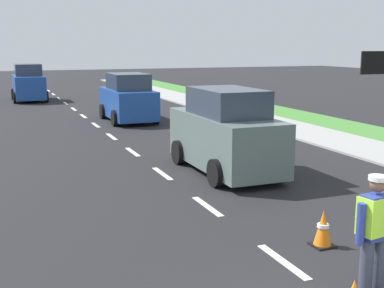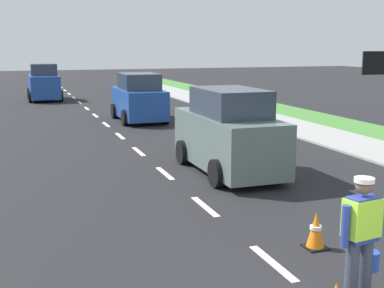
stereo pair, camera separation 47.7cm
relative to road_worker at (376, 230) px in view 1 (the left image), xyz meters
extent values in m
plane|color=black|center=(-0.53, 19.68, -0.93)|extent=(96.00, 96.00, 0.00)
cube|color=#9E9E99|center=(6.67, 8.68, -0.93)|extent=(2.40, 72.00, 0.14)
cube|color=silver|center=(-0.53, 1.38, -0.93)|extent=(0.14, 1.40, 0.01)
cube|color=silver|center=(-0.53, 4.38, -0.93)|extent=(0.14, 1.40, 0.01)
cube|color=silver|center=(-0.53, 7.38, -0.93)|extent=(0.14, 1.40, 0.01)
cube|color=silver|center=(-0.53, 10.38, -0.93)|extent=(0.14, 1.40, 0.01)
cube|color=silver|center=(-0.53, 13.38, -0.93)|extent=(0.14, 1.40, 0.01)
cube|color=silver|center=(-0.53, 16.38, -0.93)|extent=(0.14, 1.40, 0.01)
cube|color=silver|center=(-0.53, 19.38, -0.93)|extent=(0.14, 1.40, 0.01)
cube|color=silver|center=(-0.53, 22.38, -0.93)|extent=(0.14, 1.40, 0.01)
cube|color=silver|center=(-0.53, 25.38, -0.93)|extent=(0.14, 1.40, 0.01)
cube|color=silver|center=(-0.53, 28.38, -0.93)|extent=(0.14, 1.40, 0.01)
cube|color=silver|center=(-0.53, 31.38, -0.93)|extent=(0.14, 1.40, 0.01)
cube|color=silver|center=(-0.53, 34.38, -0.93)|extent=(0.14, 1.40, 0.01)
cube|color=silver|center=(-0.53, 37.38, -0.93)|extent=(0.14, 1.40, 0.01)
cube|color=silver|center=(-0.53, 40.38, -0.93)|extent=(0.14, 1.40, 0.01)
cube|color=silver|center=(-0.53, 43.38, -0.93)|extent=(0.14, 1.40, 0.01)
cube|color=silver|center=(-0.53, 46.38, -0.93)|extent=(0.14, 1.40, 0.01)
cylinder|color=#383D4C|center=(-0.14, -0.03, -0.52)|extent=(0.18, 0.18, 0.82)
cylinder|color=#383D4C|center=(0.10, 0.01, -0.52)|extent=(0.18, 0.18, 0.82)
cube|color=navy|center=(-0.02, -0.01, 0.19)|extent=(0.43, 0.30, 0.60)
cube|color=#A5EA33|center=(-0.02, -0.01, 0.21)|extent=(0.50, 0.35, 0.51)
cylinder|color=navy|center=(-0.30, -0.05, 0.14)|extent=(0.11, 0.11, 0.55)
sphere|color=brown|center=(-0.02, -0.01, 0.63)|extent=(0.22, 0.22, 0.22)
cylinder|color=silver|center=(-0.02, -0.01, 0.71)|extent=(0.26, 0.26, 0.06)
cylinder|color=#2347B7|center=(0.26, 0.13, -0.48)|extent=(0.26, 0.26, 0.26)
cube|color=white|center=(3.47, 3.99, 2.02)|extent=(1.10, 0.05, 0.44)
cube|color=black|center=(3.47, 3.97, 2.02)|extent=(1.16, 0.04, 0.50)
cube|color=black|center=(0.42, 1.70, -0.92)|extent=(0.36, 0.36, 0.03)
cone|color=orange|center=(0.42, 1.70, -0.60)|extent=(0.30, 0.30, 0.60)
cylinder|color=white|center=(0.42, 1.70, -0.57)|extent=(0.20, 0.20, 0.06)
cube|color=#1E4799|center=(-2.38, 27.61, -0.08)|extent=(1.71, 3.83, 1.35)
cube|color=#2D3847|center=(-2.38, 27.70, 0.95)|extent=(1.51, 2.11, 0.70)
cylinder|color=black|center=(-1.50, 26.42, -0.59)|extent=(0.22, 0.68, 0.68)
cylinder|color=black|center=(-3.26, 26.42, -0.59)|extent=(0.22, 0.68, 0.68)
cylinder|color=black|center=(-1.50, 28.79, -0.59)|extent=(0.22, 0.68, 0.68)
cylinder|color=black|center=(-3.26, 28.79, -0.59)|extent=(0.22, 0.68, 0.68)
cube|color=#1E4799|center=(1.07, 17.05, -0.13)|extent=(1.74, 3.88, 1.24)
cube|color=#2D3847|center=(1.07, 16.95, 0.84)|extent=(1.53, 2.13, 0.70)
cylinder|color=black|center=(0.18, 18.25, -0.59)|extent=(0.22, 0.68, 0.68)
cylinder|color=black|center=(1.96, 18.25, -0.59)|extent=(0.22, 0.68, 0.68)
cylinder|color=black|center=(0.18, 15.85, -0.59)|extent=(0.22, 0.68, 0.68)
cylinder|color=black|center=(1.96, 15.85, -0.59)|extent=(0.22, 0.68, 0.68)
cube|color=slate|center=(1.10, 7.01, -0.08)|extent=(1.63, 4.19, 1.35)
cube|color=#2D3847|center=(1.10, 6.90, 0.95)|extent=(1.44, 2.31, 0.70)
cylinder|color=black|center=(0.27, 8.31, -0.59)|extent=(0.22, 0.68, 0.68)
cylinder|color=black|center=(1.94, 8.31, -0.59)|extent=(0.22, 0.68, 0.68)
cylinder|color=black|center=(0.27, 5.71, -0.59)|extent=(0.22, 0.68, 0.68)
cylinder|color=black|center=(1.94, 5.71, -0.59)|extent=(0.22, 0.68, 0.68)
camera|label=1|loc=(-4.61, -5.08, 2.39)|focal=47.98mm
camera|label=2|loc=(-4.16, -5.25, 2.39)|focal=47.98mm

